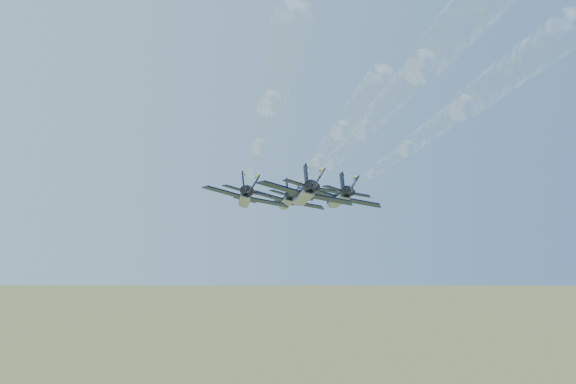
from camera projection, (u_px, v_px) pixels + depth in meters
name	position (u px, v px, depth m)	size (l,w,h in m)	color
jet_lead	(287.00, 201.00, 125.33)	(14.03, 19.49, 5.21)	black
jet_left	(245.00, 197.00, 110.45)	(14.03, 19.49, 5.21)	black
jet_right	(338.00, 198.00, 112.21)	(14.03, 19.49, 5.21)	black
jet_slot	(304.00, 194.00, 98.28)	(14.03, 19.49, 5.21)	black
smoke_trail_lead	(328.00, 183.00, 72.85)	(27.21, 64.08, 2.91)	white
smoke_trail_left	(260.00, 172.00, 57.96)	(27.21, 64.08, 2.91)	white
smoke_trail_right	(434.00, 174.00, 59.73)	(27.21, 64.08, 2.91)	white
smoke_trail_slot	(390.00, 158.00, 45.80)	(27.21, 64.08, 2.91)	white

